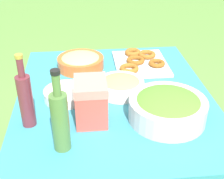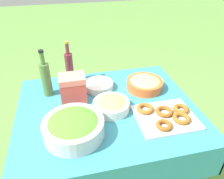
{
  "view_description": "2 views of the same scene",
  "coord_description": "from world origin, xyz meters",
  "px_view_note": "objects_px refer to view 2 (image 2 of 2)",
  "views": [
    {
      "loc": [
        1.31,
        -0.15,
        1.54
      ],
      "look_at": [
        0.07,
        -0.02,
        0.81
      ],
      "focal_mm": 50.0,
      "sensor_mm": 36.0,
      "label": 1
    },
    {
      "loc": [
        0.23,
        1.11,
        1.61
      ],
      "look_at": [
        -0.04,
        -0.03,
        0.85
      ],
      "focal_mm": 35.0,
      "sensor_mm": 36.0,
      "label": 2
    }
  ],
  "objects_px": {
    "olive_oil_bottle": "(46,78)",
    "fruit_bowl": "(111,105)",
    "salad_bowl": "(74,126)",
    "pasta_bowl": "(145,83)",
    "donut_platter": "(166,116)",
    "plate_stack": "(99,85)",
    "wine_bottle": "(69,66)",
    "cooler_box": "(73,89)"
  },
  "relations": [
    {
      "from": "donut_platter",
      "to": "cooler_box",
      "type": "height_order",
      "value": "cooler_box"
    },
    {
      "from": "donut_platter",
      "to": "wine_bottle",
      "type": "relative_size",
      "value": 1.1
    },
    {
      "from": "salad_bowl",
      "to": "olive_oil_bottle",
      "type": "relative_size",
      "value": 1.0
    },
    {
      "from": "olive_oil_bottle",
      "to": "donut_platter",
      "type": "bearing_deg",
      "value": 148.38
    },
    {
      "from": "salad_bowl",
      "to": "fruit_bowl",
      "type": "bearing_deg",
      "value": -145.49
    },
    {
      "from": "pasta_bowl",
      "to": "plate_stack",
      "type": "relative_size",
      "value": 1.25
    },
    {
      "from": "donut_platter",
      "to": "olive_oil_bottle",
      "type": "bearing_deg",
      "value": -31.62
    },
    {
      "from": "donut_platter",
      "to": "fruit_bowl",
      "type": "xyz_separation_m",
      "value": [
        0.31,
        -0.15,
        0.02
      ]
    },
    {
      "from": "donut_platter",
      "to": "fruit_bowl",
      "type": "height_order",
      "value": "fruit_bowl"
    },
    {
      "from": "plate_stack",
      "to": "cooler_box",
      "type": "relative_size",
      "value": 1.1
    },
    {
      "from": "pasta_bowl",
      "to": "olive_oil_bottle",
      "type": "relative_size",
      "value": 0.79
    },
    {
      "from": "donut_platter",
      "to": "pasta_bowl",
      "type": "bearing_deg",
      "value": -88.18
    },
    {
      "from": "pasta_bowl",
      "to": "donut_platter",
      "type": "bearing_deg",
      "value": 91.82
    },
    {
      "from": "plate_stack",
      "to": "olive_oil_bottle",
      "type": "xyz_separation_m",
      "value": [
        0.36,
        -0.0,
        0.11
      ]
    },
    {
      "from": "donut_platter",
      "to": "fruit_bowl",
      "type": "distance_m",
      "value": 0.34
    },
    {
      "from": "salad_bowl",
      "to": "donut_platter",
      "type": "relative_size",
      "value": 0.94
    },
    {
      "from": "donut_platter",
      "to": "plate_stack",
      "type": "xyz_separation_m",
      "value": [
        0.34,
        -0.43,
        0.01
      ]
    },
    {
      "from": "donut_platter",
      "to": "cooler_box",
      "type": "xyz_separation_m",
      "value": [
        0.53,
        -0.31,
        0.08
      ]
    },
    {
      "from": "plate_stack",
      "to": "wine_bottle",
      "type": "height_order",
      "value": "wine_bottle"
    },
    {
      "from": "cooler_box",
      "to": "pasta_bowl",
      "type": "bearing_deg",
      "value": -175.81
    },
    {
      "from": "olive_oil_bottle",
      "to": "plate_stack",
      "type": "bearing_deg",
      "value": 179.29
    },
    {
      "from": "donut_platter",
      "to": "plate_stack",
      "type": "distance_m",
      "value": 0.54
    },
    {
      "from": "wine_bottle",
      "to": "fruit_bowl",
      "type": "xyz_separation_m",
      "value": [
        -0.22,
        0.42,
        -0.09
      ]
    },
    {
      "from": "donut_platter",
      "to": "salad_bowl",
      "type": "bearing_deg",
      "value": 1.65
    },
    {
      "from": "fruit_bowl",
      "to": "wine_bottle",
      "type": "bearing_deg",
      "value": -61.98
    },
    {
      "from": "donut_platter",
      "to": "plate_stack",
      "type": "relative_size",
      "value": 1.7
    },
    {
      "from": "plate_stack",
      "to": "olive_oil_bottle",
      "type": "relative_size",
      "value": 0.63
    },
    {
      "from": "salad_bowl",
      "to": "pasta_bowl",
      "type": "bearing_deg",
      "value": -146.17
    },
    {
      "from": "pasta_bowl",
      "to": "cooler_box",
      "type": "distance_m",
      "value": 0.52
    },
    {
      "from": "salad_bowl",
      "to": "wine_bottle",
      "type": "height_order",
      "value": "wine_bottle"
    },
    {
      "from": "salad_bowl",
      "to": "fruit_bowl",
      "type": "distance_m",
      "value": 0.3
    },
    {
      "from": "donut_platter",
      "to": "wine_bottle",
      "type": "bearing_deg",
      "value": -47.31
    },
    {
      "from": "olive_oil_bottle",
      "to": "cooler_box",
      "type": "height_order",
      "value": "olive_oil_bottle"
    },
    {
      "from": "donut_platter",
      "to": "plate_stack",
      "type": "height_order",
      "value": "plate_stack"
    },
    {
      "from": "donut_platter",
      "to": "olive_oil_bottle",
      "type": "xyz_separation_m",
      "value": [
        0.7,
        -0.43,
        0.11
      ]
    },
    {
      "from": "salad_bowl",
      "to": "cooler_box",
      "type": "xyz_separation_m",
      "value": [
        -0.03,
        -0.33,
        0.03
      ]
    },
    {
      "from": "salad_bowl",
      "to": "pasta_bowl",
      "type": "height_order",
      "value": "salad_bowl"
    },
    {
      "from": "olive_oil_bottle",
      "to": "wine_bottle",
      "type": "distance_m",
      "value": 0.22
    },
    {
      "from": "olive_oil_bottle",
      "to": "fruit_bowl",
      "type": "height_order",
      "value": "olive_oil_bottle"
    },
    {
      "from": "wine_bottle",
      "to": "cooler_box",
      "type": "relative_size",
      "value": 1.69
    },
    {
      "from": "pasta_bowl",
      "to": "donut_platter",
      "type": "distance_m",
      "value": 0.35
    },
    {
      "from": "olive_oil_bottle",
      "to": "wine_bottle",
      "type": "relative_size",
      "value": 1.03
    }
  ]
}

